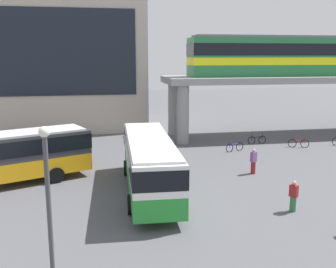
% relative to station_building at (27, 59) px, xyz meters
% --- Properties ---
extents(ground_plane, '(120.00, 120.00, 0.00)m').
position_rel_station_building_xyz_m(ground_plane, '(10.58, -16.55, -7.38)').
color(ground_plane, '#515156').
extents(station_building, '(25.09, 13.36, 14.76)m').
position_rel_station_building_xyz_m(station_building, '(0.00, 0.00, 0.00)').
color(station_building, '#B2A899').
rests_on(station_building, ground_plane).
extents(elevated_platform, '(29.33, 5.88, 5.85)m').
position_rel_station_building_xyz_m(elevated_platform, '(28.37, -9.93, -2.41)').
color(elevated_platform, gray).
rests_on(elevated_platform, ground_plane).
extents(train, '(21.26, 2.96, 3.84)m').
position_rel_station_building_xyz_m(train, '(26.64, -9.93, 0.43)').
color(train, '#26723F').
rests_on(train, elevated_platform).
extents(bus_main, '(3.09, 11.14, 3.22)m').
position_rel_station_building_xyz_m(bus_main, '(10.21, -24.46, -5.39)').
color(bus_main, '#268C33').
rests_on(bus_main, ground_plane).
extents(bicycle_red, '(1.69, 0.69, 1.04)m').
position_rel_station_building_xyz_m(bicycle_red, '(24.44, -15.49, -7.02)').
color(bicycle_red, black).
rests_on(bicycle_red, ground_plane).
extents(bicycle_blue, '(1.72, 0.62, 1.04)m').
position_rel_station_building_xyz_m(bicycle_blue, '(18.49, -15.89, -7.02)').
color(bicycle_blue, black).
rests_on(bicycle_blue, ground_plane).
extents(bicycle_black, '(1.79, 0.21, 1.04)m').
position_rel_station_building_xyz_m(bicycle_black, '(21.43, -13.55, -7.02)').
color(bicycle_black, black).
rests_on(bicycle_black, ground_plane).
extents(pedestrian_walking_across, '(0.47, 0.41, 1.72)m').
position_rel_station_building_xyz_m(pedestrian_walking_across, '(17.58, -22.08, -6.57)').
color(pedestrian_walking_across, maroon).
rests_on(pedestrian_walking_across, ground_plane).
extents(pedestrian_at_kerb, '(0.43, 0.48, 1.62)m').
position_rel_station_building_xyz_m(pedestrian_at_kerb, '(17.04, -28.64, -6.62)').
color(pedestrian_at_kerb, '#33663F').
rests_on(pedestrian_at_kerb, ground_plane).
extents(lamp_post, '(0.36, 0.36, 5.69)m').
position_rel_station_building_xyz_m(lamp_post, '(5.69, -33.63, -3.99)').
color(lamp_post, '#3F3F44').
rests_on(lamp_post, ground_plane).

